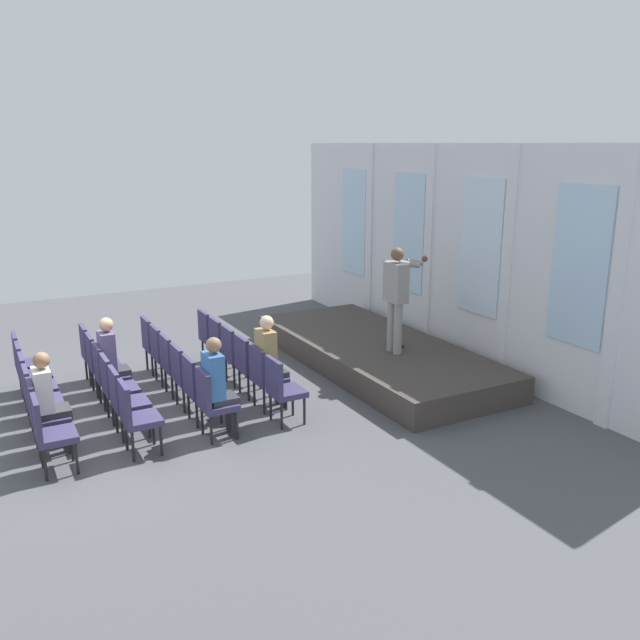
{
  "coord_description": "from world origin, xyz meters",
  "views": [
    {
      "loc": [
        9.08,
        -1.19,
        3.71
      ],
      "look_at": [
        0.18,
        3.59,
        1.01
      ],
      "focal_mm": 37.08,
      "sensor_mm": 36.0,
      "label": 1
    }
  ],
  "objects_px": {
    "chair_r3_c0": "(25,359)",
    "chair_r2_c5": "(135,414)",
    "chair_r2_c4": "(125,398)",
    "chair_r1_c3": "(185,373)",
    "chair_r0_c0": "(210,334)",
    "chair_r1_c1": "(163,351)",
    "chair_r1_c2": "(174,361)",
    "audience_r0_c4": "(269,358)",
    "speaker": "(397,292)",
    "audience_r3_c4": "(48,397)",
    "chair_r3_c3": "(38,397)",
    "chair_r3_c5": "(49,430)",
    "chair_r0_c2": "(235,352)",
    "chair_r0_c5": "(282,387)",
    "chair_r2_c0": "(92,350)",
    "chair_r3_c2": "(33,383)",
    "chair_r0_c4": "(265,374)",
    "chair_r2_c2": "(107,372)",
    "audience_r2_c2": "(111,357)",
    "chair_r3_c4": "(43,412)",
    "chair_r2_c3": "(115,384)",
    "chair_r0_c1": "(222,342)",
    "audience_r1_c5": "(218,383)",
    "chair_r0_c3": "(249,362)",
    "chair_r1_c5": "(212,399)",
    "chair_r1_c0": "(154,342)",
    "chair_r1_c4": "(198,385)",
    "mic_stand": "(396,327)",
    "chair_r3_c1": "(29,370)",
    "chair_r2_c1": "(99,360)"
  },
  "relations": [
    {
      "from": "chair_r3_c0",
      "to": "chair_r2_c5",
      "type": "bearing_deg",
      "value": 18.65
    },
    {
      "from": "chair_r2_c4",
      "to": "chair_r3_c0",
      "type": "xyz_separation_m",
      "value": [
        -2.33,
        -0.98,
        0.0
      ]
    },
    {
      "from": "chair_r1_c3",
      "to": "chair_r0_c0",
      "type": "bearing_deg",
      "value": 150.64
    },
    {
      "from": "chair_r1_c1",
      "to": "chair_r1_c2",
      "type": "height_order",
      "value": "same"
    },
    {
      "from": "audience_r0_c4",
      "to": "chair_r3_c0",
      "type": "relative_size",
      "value": 1.48
    },
    {
      "from": "speaker",
      "to": "audience_r3_c4",
      "type": "xyz_separation_m",
      "value": [
        0.27,
        -5.3,
        -0.7
      ]
    },
    {
      "from": "chair_r0_c0",
      "to": "chair_r3_c3",
      "type": "bearing_deg",
      "value": -59.35
    },
    {
      "from": "chair_r1_c2",
      "to": "chair_r3_c5",
      "type": "height_order",
      "value": "same"
    },
    {
      "from": "chair_r0_c2",
      "to": "chair_r2_c4",
      "type": "distance_m",
      "value": 2.29
    },
    {
      "from": "speaker",
      "to": "chair_r0_c5",
      "type": "distance_m",
      "value": 2.72
    },
    {
      "from": "chair_r2_c0",
      "to": "audience_r3_c4",
      "type": "distance_m",
      "value": 2.5
    },
    {
      "from": "chair_r3_c2",
      "to": "audience_r0_c4",
      "type": "bearing_deg",
      "value": 68.95
    },
    {
      "from": "chair_r0_c4",
      "to": "chair_r2_c2",
      "type": "height_order",
      "value": "same"
    },
    {
      "from": "chair_r1_c3",
      "to": "audience_r3_c4",
      "type": "height_order",
      "value": "audience_r3_c4"
    },
    {
      "from": "audience_r2_c2",
      "to": "chair_r3_c4",
      "type": "distance_m",
      "value": 1.59
    },
    {
      "from": "chair_r2_c3",
      "to": "chair_r3_c4",
      "type": "height_order",
      "value": "same"
    },
    {
      "from": "chair_r0_c1",
      "to": "chair_r2_c4",
      "type": "xyz_separation_m",
      "value": [
        1.75,
        -1.97,
        0.0
      ]
    },
    {
      "from": "chair_r0_c2",
      "to": "chair_r2_c0",
      "type": "relative_size",
      "value": 1.0
    },
    {
      "from": "chair_r2_c2",
      "to": "chair_r3_c0",
      "type": "xyz_separation_m",
      "value": [
        -1.16,
        -0.98,
        0.0
      ]
    },
    {
      "from": "chair_r0_c4",
      "to": "chair_r3_c0",
      "type": "bearing_deg",
      "value": -128.31
    },
    {
      "from": "audience_r1_c5",
      "to": "audience_r2_c2",
      "type": "height_order",
      "value": "audience_r1_c5"
    },
    {
      "from": "chair_r0_c0",
      "to": "chair_r2_c3",
      "type": "xyz_separation_m",
      "value": [
        1.75,
        -1.97,
        0.0
      ]
    },
    {
      "from": "speaker",
      "to": "chair_r2_c2",
      "type": "xyz_separation_m",
      "value": [
        -0.89,
        -4.4,
        -0.88
      ]
    },
    {
      "from": "chair_r0_c3",
      "to": "chair_r3_c2",
      "type": "height_order",
      "value": "same"
    },
    {
      "from": "chair_r1_c5",
      "to": "chair_r2_c5",
      "type": "distance_m",
      "value": 0.98
    },
    {
      "from": "chair_r3_c2",
      "to": "chair_r0_c5",
      "type": "bearing_deg",
      "value": 59.35
    },
    {
      "from": "chair_r1_c0",
      "to": "chair_r3_c0",
      "type": "xyz_separation_m",
      "value": [
        0.0,
        -1.97,
        0.0
      ]
    },
    {
      "from": "chair_r1_c1",
      "to": "chair_r2_c5",
      "type": "distance_m",
      "value": 2.53
    },
    {
      "from": "audience_r0_c4",
      "to": "chair_r3_c3",
      "type": "xyz_separation_m",
      "value": [
        -0.58,
        -3.03,
        -0.23
      ]
    },
    {
      "from": "chair_r1_c1",
      "to": "audience_r1_c5",
      "type": "height_order",
      "value": "audience_r1_c5"
    },
    {
      "from": "chair_r0_c1",
      "to": "chair_r2_c0",
      "type": "height_order",
      "value": "same"
    },
    {
      "from": "chair_r1_c0",
      "to": "chair_r1_c2",
      "type": "height_order",
      "value": "same"
    },
    {
      "from": "audience_r3_c4",
      "to": "chair_r3_c4",
      "type": "bearing_deg",
      "value": -90.0
    },
    {
      "from": "chair_r0_c4",
      "to": "chair_r1_c4",
      "type": "xyz_separation_m",
      "value": [
        0.0,
        -0.98,
        0.0
      ]
    },
    {
      "from": "chair_r3_c5",
      "to": "chair_r3_c2",
      "type": "bearing_deg",
      "value": 180.0
    },
    {
      "from": "chair_r0_c3",
      "to": "audience_r2_c2",
      "type": "xyz_separation_m",
      "value": [
        -0.58,
        -1.89,
        0.2
      ]
    },
    {
      "from": "chair_r1_c4",
      "to": "chair_r2_c3",
      "type": "relative_size",
      "value": 1.0
    },
    {
      "from": "chair_r1_c5",
      "to": "audience_r3_c4",
      "type": "bearing_deg",
      "value": -107.18
    },
    {
      "from": "speaker",
      "to": "chair_r2_c3",
      "type": "distance_m",
      "value": 4.5
    },
    {
      "from": "chair_r0_c1",
      "to": "chair_r3_c5",
      "type": "height_order",
      "value": "same"
    },
    {
      "from": "audience_r0_c4",
      "to": "chair_r2_c3",
      "type": "relative_size",
      "value": 1.48
    },
    {
      "from": "chair_r0_c3",
      "to": "audience_r3_c4",
      "type": "distance_m",
      "value": 2.93
    },
    {
      "from": "mic_stand",
      "to": "audience_r0_c4",
      "type": "bearing_deg",
      "value": -78.22
    },
    {
      "from": "speaker",
      "to": "chair_r0_c3",
      "type": "height_order",
      "value": "speaker"
    },
    {
      "from": "audience_r1_c5",
      "to": "mic_stand",
      "type": "bearing_deg",
      "value": 107.53
    },
    {
      "from": "chair_r3_c1",
      "to": "chair_r3_c3",
      "type": "relative_size",
      "value": 1.0
    },
    {
      "from": "chair_r1_c0",
      "to": "chair_r3_c1",
      "type": "xyz_separation_m",
      "value": [
        0.58,
        -1.97,
        0.0
      ]
    },
    {
      "from": "chair_r0_c2",
      "to": "chair_r0_c3",
      "type": "xyz_separation_m",
      "value": [
        0.58,
        0.0,
        0.0
      ]
    },
    {
      "from": "chair_r2_c3",
      "to": "chair_r2_c1",
      "type": "bearing_deg",
      "value": 180.0
    },
    {
      "from": "chair_r3_c1",
      "to": "audience_r1_c5",
      "type": "bearing_deg",
      "value": 41.28
    }
  ]
}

